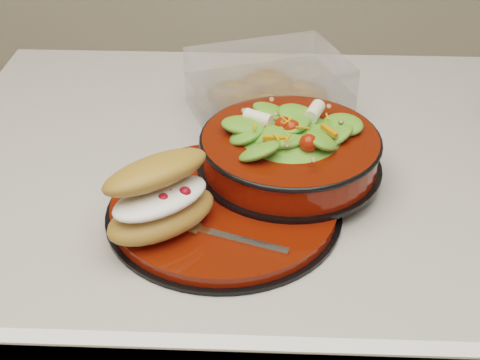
{
  "coord_description": "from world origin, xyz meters",
  "views": [
    {
      "loc": [
        -0.14,
        -0.83,
        1.43
      ],
      "look_at": [
        -0.17,
        -0.12,
        0.94
      ],
      "focal_mm": 50.0,
      "sensor_mm": 36.0,
      "label": 1
    }
  ],
  "objects_px": {
    "pastry_box": "(268,89)",
    "dinner_plate": "(224,208)",
    "salad_bowl": "(290,144)",
    "fork": "(225,236)",
    "croissant": "(161,197)"
  },
  "relations": [
    {
      "from": "dinner_plate",
      "to": "fork",
      "type": "bearing_deg",
      "value": -86.1
    },
    {
      "from": "salad_bowl",
      "to": "fork",
      "type": "distance_m",
      "value": 0.18
    },
    {
      "from": "croissant",
      "to": "fork",
      "type": "distance_m",
      "value": 0.09
    },
    {
      "from": "pastry_box",
      "to": "dinner_plate",
      "type": "bearing_deg",
      "value": -121.33
    },
    {
      "from": "dinner_plate",
      "to": "fork",
      "type": "height_order",
      "value": "fork"
    },
    {
      "from": "pastry_box",
      "to": "croissant",
      "type": "bearing_deg",
      "value": -131.31
    },
    {
      "from": "croissant",
      "to": "pastry_box",
      "type": "xyz_separation_m",
      "value": [
        0.12,
        0.33,
        -0.02
      ]
    },
    {
      "from": "salad_bowl",
      "to": "croissant",
      "type": "distance_m",
      "value": 0.2
    },
    {
      "from": "croissant",
      "to": "pastry_box",
      "type": "distance_m",
      "value": 0.35
    },
    {
      "from": "salad_bowl",
      "to": "fork",
      "type": "bearing_deg",
      "value": -117.21
    },
    {
      "from": "salad_bowl",
      "to": "fork",
      "type": "xyz_separation_m",
      "value": [
        -0.08,
        -0.15,
        -0.04
      ]
    },
    {
      "from": "croissant",
      "to": "salad_bowl",
      "type": "bearing_deg",
      "value": -0.06
    },
    {
      "from": "dinner_plate",
      "to": "croissant",
      "type": "xyz_separation_m",
      "value": [
        -0.07,
        -0.05,
        0.05
      ]
    },
    {
      "from": "dinner_plate",
      "to": "salad_bowl",
      "type": "distance_m",
      "value": 0.13
    },
    {
      "from": "croissant",
      "to": "fork",
      "type": "height_order",
      "value": "croissant"
    }
  ]
}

